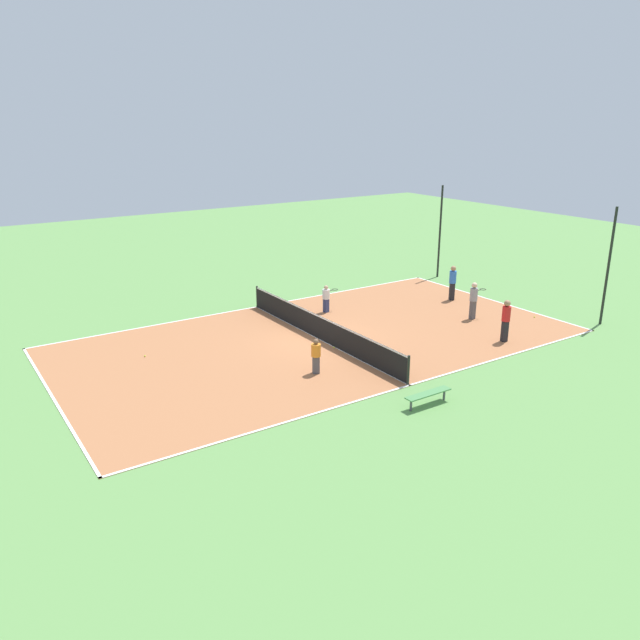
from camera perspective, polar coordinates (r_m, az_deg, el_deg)
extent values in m
plane|color=#60934C|center=(27.06, 0.00, -1.81)|extent=(80.00, 80.00, 0.00)
cube|color=#AD6B42|center=(27.05, 0.00, -1.79)|extent=(11.77, 21.96, 0.02)
cube|color=white|center=(31.83, -5.81, 1.21)|extent=(0.10, 21.96, 0.00)
cube|color=white|center=(22.77, 8.19, -5.91)|extent=(0.10, 21.96, 0.00)
cube|color=white|center=(23.32, -23.16, -6.67)|extent=(11.77, 0.10, 0.00)
cube|color=white|center=(34.04, 15.54, 1.75)|extent=(11.77, 0.10, 0.00)
cube|color=white|center=(27.05, 0.00, -1.77)|extent=(11.77, 0.10, 0.00)
cylinder|color=black|center=(31.59, -5.76, 2.13)|extent=(0.10, 0.10, 1.11)
cylinder|color=black|center=(22.62, 8.08, -4.54)|extent=(0.10, 0.10, 1.11)
cube|color=black|center=(26.88, 0.00, -0.71)|extent=(11.47, 0.03, 1.06)
cube|color=white|center=(26.72, 0.00, 0.30)|extent=(11.47, 0.04, 0.06)
cube|color=#4C8C4C|center=(21.22, 9.86, -6.63)|extent=(0.36, 1.80, 0.04)
cylinder|color=#4C4C51|center=(20.85, 8.31, -7.70)|extent=(0.08, 0.08, 0.41)
cylinder|color=#4C4C51|center=(21.80, 11.28, -6.68)|extent=(0.08, 0.08, 0.41)
cube|color=navy|center=(30.71, 0.56, 1.34)|extent=(0.24, 0.28, 0.68)
cylinder|color=silver|center=(30.55, 0.56, 2.38)|extent=(0.42, 0.42, 0.48)
sphere|color=tan|center=(30.46, 0.56, 3.00)|extent=(0.20, 0.20, 0.20)
cylinder|color=#262626|center=(30.73, 0.99, 2.71)|extent=(0.08, 0.28, 0.03)
torus|color=black|center=(30.92, 1.36, 2.80)|extent=(0.35, 0.35, 0.02)
cube|color=#4C4C51|center=(23.42, -0.37, -4.10)|extent=(0.28, 0.31, 0.68)
cylinder|color=orange|center=(23.21, -0.37, -2.78)|extent=(0.47, 0.47, 0.48)
sphere|color=brown|center=(23.09, -0.37, -1.99)|extent=(0.20, 0.20, 0.20)
cube|color=black|center=(27.81, 16.53, -0.98)|extent=(0.25, 0.29, 0.92)
cylinder|color=red|center=(27.58, 16.67, 0.56)|extent=(0.42, 0.42, 0.64)
sphere|color=#A87A56|center=(27.45, 16.76, 1.47)|extent=(0.28, 0.28, 0.28)
cube|color=#4C4C51|center=(30.52, 13.78, 0.91)|extent=(0.20, 0.25, 0.89)
cylinder|color=gray|center=(30.31, 13.88, 2.28)|extent=(0.36, 0.36, 0.63)
sphere|color=beige|center=(30.19, 13.95, 3.10)|extent=(0.27, 0.27, 0.27)
cylinder|color=#262626|center=(30.50, 14.31, 2.65)|extent=(0.03, 0.28, 0.03)
torus|color=black|center=(30.71, 14.66, 2.72)|extent=(0.31, 0.31, 0.02)
cube|color=black|center=(33.46, 11.96, 2.57)|extent=(0.29, 0.31, 0.92)
cylinder|color=blue|center=(33.27, 12.05, 3.86)|extent=(0.48, 0.48, 0.64)
sphere|color=#A87A56|center=(33.16, 12.10, 4.63)|extent=(0.28, 0.28, 0.28)
sphere|color=#CCE033|center=(26.00, 1.29, -2.53)|extent=(0.07, 0.07, 0.07)
sphere|color=#CCE033|center=(31.66, 19.01, 0.27)|extent=(0.07, 0.07, 0.07)
sphere|color=#CCE033|center=(26.06, -15.72, -3.19)|extent=(0.07, 0.07, 0.07)
cylinder|color=black|center=(37.90, 10.91, 7.91)|extent=(0.12, 0.12, 5.45)
cylinder|color=black|center=(31.25, 24.86, 4.42)|extent=(0.12, 0.12, 5.45)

